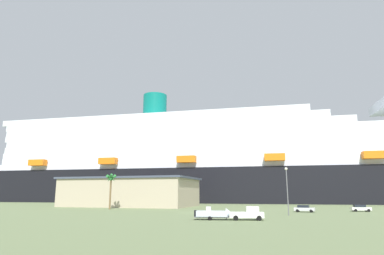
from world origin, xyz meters
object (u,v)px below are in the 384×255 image
at_px(palm_tree, 111,181).
at_px(street_lamp, 287,185).
at_px(small_boat_on_trailer, 216,214).
at_px(parked_car_white_van, 360,208).
at_px(parked_car_blue_suv, 169,205).
at_px(parked_car_silver_sedan, 304,208).
at_px(parked_car_black_coupe, 146,205).
at_px(pickup_truck, 248,214).
at_px(cruise_ship, 234,166).

relative_size(palm_tree, street_lamp, 1.01).
xyz_separation_m(small_boat_on_trailer, parked_car_white_van, (27.74, 33.25, -0.13)).
bearing_deg(parked_car_blue_suv, street_lamp, -35.07).
distance_m(parked_car_silver_sedan, parked_car_black_coupe, 46.28).
bearing_deg(street_lamp, parked_car_silver_sedan, 75.18).
distance_m(pickup_truck, parked_car_white_van, 39.35).
bearing_deg(pickup_truck, palm_tree, 149.38).
bearing_deg(street_lamp, pickup_truck, -115.40).
distance_m(pickup_truck, small_boat_on_trailer, 5.29).
height_order(pickup_truck, parked_car_black_coupe, pickup_truck).
xyz_separation_m(street_lamp, parked_car_black_coupe, (-41.71, 23.22, -5.18)).
distance_m(parked_car_silver_sedan, parked_car_blue_suv, 39.81).
height_order(parked_car_blue_suv, parked_car_black_coupe, same).
bearing_deg(palm_tree, parked_car_blue_suv, 48.76).
relative_size(pickup_truck, palm_tree, 0.61).
relative_size(street_lamp, parked_car_silver_sedan, 1.99).
bearing_deg(street_lamp, cruise_ship, 107.02).
height_order(cruise_ship, parked_car_white_van, cruise_ship).
bearing_deg(parked_car_white_van, street_lamp, -130.52).
bearing_deg(small_boat_on_trailer, cruise_ship, 97.77).
distance_m(street_lamp, parked_car_black_coupe, 48.02).
distance_m(parked_car_white_van, parked_car_black_coupe, 58.14).
distance_m(cruise_ship, street_lamp, 83.27).
bearing_deg(cruise_ship, parked_car_silver_sedan, -67.45).
bearing_deg(parked_car_black_coupe, parked_car_white_van, -4.12).
relative_size(palm_tree, parked_car_black_coupe, 1.91).
xyz_separation_m(palm_tree, parked_car_silver_sedan, (50.03, 1.97, -6.81)).
bearing_deg(palm_tree, cruise_ship, 71.78).
bearing_deg(pickup_truck, cruise_ship, 101.00).
height_order(cruise_ship, parked_car_blue_suv, cruise_ship).
distance_m(parked_car_silver_sedan, parked_car_white_van, 14.41).
bearing_deg(parked_car_white_van, parked_car_blue_suv, 174.04).
distance_m(street_lamp, parked_car_white_van, 25.58).
distance_m(pickup_truck, parked_car_blue_suv, 47.11).
relative_size(pickup_truck, street_lamp, 0.62).
bearing_deg(cruise_ship, pickup_truck, -79.00).
bearing_deg(parked_car_white_van, pickup_truck, -124.96).
height_order(cruise_ship, pickup_truck, cruise_ship).
bearing_deg(cruise_ship, parked_car_black_coupe, -107.44).
xyz_separation_m(cruise_ship, parked_car_silver_sedan, (27.54, -66.33, -15.51)).
bearing_deg(small_boat_on_trailer, street_lamp, 51.10).
bearing_deg(street_lamp, small_boat_on_trailer, -128.90).
distance_m(cruise_ship, parked_car_white_van, 73.99).
distance_m(palm_tree, parked_car_black_coupe, 15.08).
height_order(pickup_truck, palm_tree, palm_tree).
relative_size(small_boat_on_trailer, palm_tree, 0.74).
bearing_deg(palm_tree, pickup_truck, -30.62).
relative_size(parked_car_silver_sedan, parked_car_blue_suv, 1.05).
xyz_separation_m(palm_tree, parked_car_black_coupe, (4.96, 12.51, -6.81)).
height_order(small_boat_on_trailer, parked_car_white_van, small_boat_on_trailer).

